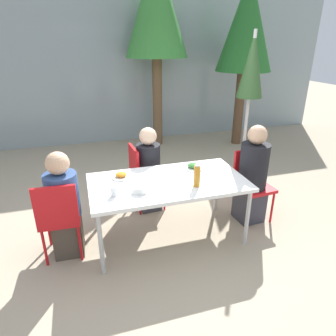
# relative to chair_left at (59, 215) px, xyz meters

# --- Properties ---
(ground_plane) EXTENTS (24.00, 24.00, 0.00)m
(ground_plane) POSITION_rel_chair_left_xyz_m (1.14, 0.03, -0.52)
(ground_plane) COLOR tan
(building_facade) EXTENTS (10.00, 0.20, 3.00)m
(building_facade) POSITION_rel_chair_left_xyz_m (1.14, 3.97, 0.98)
(building_facade) COLOR #89999E
(building_facade) RESTS_ON ground
(dining_table) EXTENTS (1.68, 0.90, 0.72)m
(dining_table) POSITION_rel_chair_left_xyz_m (1.14, 0.03, 0.15)
(dining_table) COLOR white
(dining_table) RESTS_ON ground
(chair_left) EXTENTS (0.42, 0.42, 0.88)m
(chair_left) POSITION_rel_chair_left_xyz_m (0.00, 0.00, 0.00)
(chair_left) COLOR red
(chair_left) RESTS_ON ground
(person_left) EXTENTS (0.33, 0.33, 1.15)m
(person_left) POSITION_rel_chair_left_xyz_m (0.05, 0.08, 0.03)
(person_left) COLOR #473D33
(person_left) RESTS_ON ground
(chair_right) EXTENTS (0.42, 0.42, 0.88)m
(chair_right) POSITION_rel_chair_left_xyz_m (2.28, 0.18, 0.00)
(chair_right) COLOR red
(chair_right) RESTS_ON ground
(person_right) EXTENTS (0.34, 0.34, 1.23)m
(person_right) POSITION_rel_chair_left_xyz_m (2.23, 0.10, 0.07)
(person_right) COLOR #383842
(person_right) RESTS_ON ground
(chair_far) EXTENTS (0.43, 0.43, 0.88)m
(chair_far) POSITION_rel_chair_left_xyz_m (1.01, 0.77, 0.00)
(chair_far) COLOR red
(chair_far) RESTS_ON ground
(person_far) EXTENTS (0.30, 0.30, 1.13)m
(person_far) POSITION_rel_chair_left_xyz_m (1.09, 0.73, 0.03)
(person_far) COLOR #383842
(person_far) RESTS_ON ground
(closed_umbrella) EXTENTS (0.36, 0.36, 2.25)m
(closed_umbrella) POSITION_rel_chair_left_xyz_m (2.56, 0.89, 1.18)
(closed_umbrella) COLOR #333333
(closed_umbrella) RESTS_ON ground
(plate_0) EXTENTS (0.22, 0.22, 0.06)m
(plate_0) POSITION_rel_chair_left_xyz_m (0.67, 0.26, 0.23)
(plate_0) COLOR white
(plate_0) RESTS_ON dining_table
(plate_1) EXTENTS (0.24, 0.24, 0.07)m
(plate_1) POSITION_rel_chair_left_xyz_m (1.53, 0.26, 0.23)
(plate_1) COLOR white
(plate_1) RESTS_ON dining_table
(bottle) EXTENTS (0.07, 0.07, 0.24)m
(bottle) POSITION_rel_chair_left_xyz_m (1.39, -0.18, 0.32)
(bottle) COLOR #B7751E
(bottle) RESTS_ON dining_table
(drinking_cup) EXTENTS (0.07, 0.07, 0.09)m
(drinking_cup) POSITION_rel_chair_left_xyz_m (0.55, -0.14, 0.25)
(drinking_cup) COLOR white
(drinking_cup) RESTS_ON dining_table
(salad_bowl) EXTENTS (0.15, 0.15, 0.06)m
(salad_bowl) POSITION_rel_chair_left_xyz_m (0.80, -0.14, 0.24)
(salad_bowl) COLOR white
(salad_bowl) RESTS_ON dining_table
(tree_behind_left) EXTENTS (1.23, 1.23, 3.67)m
(tree_behind_left) POSITION_rel_chair_left_xyz_m (1.91, 3.36, 2.17)
(tree_behind_left) COLOR brown
(tree_behind_left) RESTS_ON ground
(tree_behind_right) EXTENTS (1.11, 1.11, 3.32)m
(tree_behind_right) POSITION_rel_chair_left_xyz_m (3.60, 2.92, 1.87)
(tree_behind_right) COLOR brown
(tree_behind_right) RESTS_ON ground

